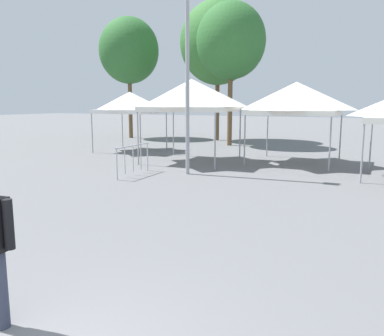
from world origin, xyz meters
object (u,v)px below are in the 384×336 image
(canopy_tent_right_of_center, at_px, (296,98))
(crowd_barrier_near_person, at_px, (133,154))
(canopy_tent_behind_right, at_px, (130,103))
(tree_behind_tents_right, at_px, (129,51))
(light_pole_opposite_side, at_px, (187,40))
(canopy_tent_far_right, at_px, (192,95))
(tree_behind_tents_center, at_px, (231,41))
(tree_behind_tents_left, at_px, (218,43))

(canopy_tent_right_of_center, height_order, crowd_barrier_near_person, canopy_tent_right_of_center)
(canopy_tent_behind_right, distance_m, tree_behind_tents_right, 8.85)
(canopy_tent_behind_right, distance_m, light_pole_opposite_side, 7.90)
(canopy_tent_far_right, relative_size, light_pole_opposite_side, 0.46)
(tree_behind_tents_center, relative_size, crowd_barrier_near_person, 3.94)
(canopy_tent_right_of_center, relative_size, tree_behind_tents_right, 0.41)
(tree_behind_tents_right, relative_size, crowd_barrier_near_person, 4.03)
(tree_behind_tents_left, bearing_deg, canopy_tent_far_right, -72.50)
(light_pole_opposite_side, distance_m, crowd_barrier_near_person, 4.34)
(canopy_tent_far_right, relative_size, tree_behind_tents_right, 0.44)
(canopy_tent_right_of_center, xyz_separation_m, tree_behind_tents_right, (-13.44, 6.99, 3.43))
(tree_behind_tents_center, bearing_deg, tree_behind_tents_left, 126.69)
(canopy_tent_far_right, height_order, light_pole_opposite_side, light_pole_opposite_side)
(canopy_tent_behind_right, xyz_separation_m, crowd_barrier_near_person, (4.34, -5.88, -1.78))
(canopy_tent_behind_right, distance_m, tree_behind_tents_left, 8.74)
(canopy_tent_behind_right, bearing_deg, canopy_tent_right_of_center, -2.80)
(crowd_barrier_near_person, bearing_deg, canopy_tent_right_of_center, 51.24)
(canopy_tent_behind_right, bearing_deg, light_pole_opposite_side, -38.92)
(canopy_tent_right_of_center, height_order, tree_behind_tents_left, tree_behind_tents_left)
(light_pole_opposite_side, bearing_deg, crowd_barrier_near_person, -145.36)
(canopy_tent_behind_right, bearing_deg, crowd_barrier_near_person, -53.58)
(canopy_tent_far_right, distance_m, canopy_tent_right_of_center, 4.36)
(tree_behind_tents_left, distance_m, tree_behind_tents_center, 3.35)
(tree_behind_tents_center, distance_m, crowd_barrier_near_person, 12.12)
(canopy_tent_right_of_center, xyz_separation_m, light_pole_opposite_side, (-2.80, -4.36, 1.93))
(canopy_tent_behind_right, relative_size, tree_behind_tents_left, 0.35)
(tree_behind_tents_center, relative_size, tree_behind_tents_right, 0.98)
(canopy_tent_far_right, bearing_deg, canopy_tent_right_of_center, 21.57)
(tree_behind_tents_left, height_order, crowd_barrier_near_person, tree_behind_tents_left)
(tree_behind_tents_left, distance_m, tree_behind_tents_right, 6.44)
(light_pole_opposite_side, xyz_separation_m, tree_behind_tents_right, (-10.65, 11.35, 1.50))
(canopy_tent_far_right, xyz_separation_m, tree_behind_tents_right, (-9.39, 8.59, 3.29))
(light_pole_opposite_side, relative_size, tree_behind_tents_left, 0.89)
(light_pole_opposite_side, distance_m, tree_behind_tents_left, 13.30)
(light_pole_opposite_side, bearing_deg, tree_behind_tents_left, 109.10)
(canopy_tent_behind_right, height_order, light_pole_opposite_side, light_pole_opposite_side)
(canopy_tent_far_right, height_order, tree_behind_tents_right, tree_behind_tents_right)
(tree_behind_tents_left, bearing_deg, crowd_barrier_near_person, -78.62)
(canopy_tent_behind_right, height_order, tree_behind_tents_right, tree_behind_tents_right)
(tree_behind_tents_center, bearing_deg, light_pole_opposite_side, -76.64)
(canopy_tent_behind_right, xyz_separation_m, tree_behind_tents_right, (-4.72, 6.56, 3.61))
(canopy_tent_far_right, relative_size, canopy_tent_right_of_center, 1.08)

